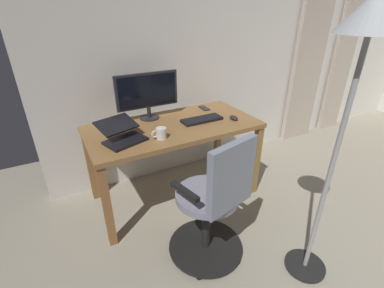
{
  "coord_description": "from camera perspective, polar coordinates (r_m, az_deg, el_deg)",
  "views": [
    {
      "loc": [
        2.52,
        -0.3,
        1.68
      ],
      "look_at": [
        1.76,
        -1.71,
        0.86
      ],
      "focal_mm": 25.31,
      "sensor_mm": 36.0,
      "label": 1
    }
  ],
  "objects": [
    {
      "name": "curtain_left_panel",
      "position": [
        4.45,
        29.65,
        17.55
      ],
      "size": [
        0.38,
        0.06,
        2.4
      ],
      "primitive_type": "cube",
      "color": "#C0AF9F",
      "rests_on": "ground"
    },
    {
      "name": "curtain_right_panel",
      "position": [
        3.9,
        23.73,
        17.83
      ],
      "size": [
        0.5,
        0.06,
        2.4
      ],
      "primitive_type": "cube",
      "color": "#C0AF9F",
      "rests_on": "ground"
    },
    {
      "name": "office_chair",
      "position": [
        1.9,
        4.51,
        -12.95
      ],
      "size": [
        0.56,
        0.56,
        1.0
      ],
      "rotation": [
        0.0,
        0.0,
        3.37
      ],
      "color": "black",
      "rests_on": "ground"
    },
    {
      "name": "laptop",
      "position": [
        2.15,
        -14.51,
        1.9
      ],
      "size": [
        0.37,
        0.38,
        0.15
      ],
      "rotation": [
        0.0,
        0.0,
        0.31
      ],
      "color": "black",
      "rests_on": "desk"
    },
    {
      "name": "computer_keyboard",
      "position": [
        2.47,
        2.09,
        5.17
      ],
      "size": [
        0.38,
        0.14,
        0.02
      ],
      "primitive_type": "cube",
      "color": "black",
      "rests_on": "desk"
    },
    {
      "name": "desk",
      "position": [
        2.43,
        -3.91,
        2.09
      ],
      "size": [
        1.49,
        0.74,
        0.75
      ],
      "color": "olive",
      "rests_on": "ground"
    },
    {
      "name": "mug_tea",
      "position": [
        2.13,
        -6.58,
        2.25
      ],
      "size": [
        0.12,
        0.08,
        0.09
      ],
      "color": "white",
      "rests_on": "desk"
    },
    {
      "name": "back_room_partition",
      "position": [
        3.58,
        17.48,
        20.89
      ],
      "size": [
        5.45,
        0.1,
        2.74
      ],
      "primitive_type": "cube",
      "color": "silver",
      "rests_on": "ground"
    },
    {
      "name": "computer_monitor",
      "position": [
        2.49,
        -9.38,
        10.66
      ],
      "size": [
        0.57,
        0.18,
        0.42
      ],
      "color": "#232328",
      "rests_on": "desk"
    },
    {
      "name": "floor_lamp",
      "position": [
        1.58,
        32.33,
        15.69
      ],
      "size": [
        0.32,
        0.32,
        1.76
      ],
      "color": "black",
      "rests_on": "ground"
    },
    {
      "name": "cell_phone_face_up",
      "position": [
        2.78,
        2.57,
        7.57
      ],
      "size": [
        0.08,
        0.15,
        0.01
      ],
      "primitive_type": "cube",
      "rotation": [
        0.0,
        0.0,
        -0.06
      ],
      "color": "#232328",
      "rests_on": "desk"
    },
    {
      "name": "computer_mouse",
      "position": [
        2.52,
        8.78,
        5.49
      ],
      "size": [
        0.06,
        0.1,
        0.04
      ],
      "primitive_type": "ellipsoid",
      "color": "#232328",
      "rests_on": "desk"
    }
  ]
}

